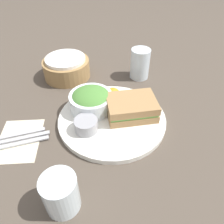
{
  "coord_description": "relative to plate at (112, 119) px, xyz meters",
  "views": [
    {
      "loc": [
        -0.03,
        -0.49,
        0.47
      ],
      "look_at": [
        0.0,
        0.0,
        0.04
      ],
      "focal_mm": 35.0,
      "sensor_mm": 36.0,
      "label": 1
    }
  ],
  "objects": [
    {
      "name": "water_glass",
      "position": [
        -0.12,
        -0.26,
        0.04
      ],
      "size": [
        0.08,
        0.08,
        0.09
      ],
      "primitive_type": "cylinder",
      "color": "silver",
      "rests_on": "ground_plane"
    },
    {
      "name": "orange_wedge",
      "position": [
        0.01,
        0.08,
        0.03
      ],
      "size": [
        0.05,
        0.05,
        0.05
      ],
      "primitive_type": "sphere",
      "color": "orange",
      "rests_on": "plate"
    },
    {
      "name": "ground_plane",
      "position": [
        0.0,
        0.0,
        -0.01
      ],
      "size": [
        4.0,
        4.0,
        0.0
      ],
      "primitive_type": "plane",
      "color": "#4C4238"
    },
    {
      "name": "salad_bowl",
      "position": [
        -0.06,
        0.05,
        0.04
      ],
      "size": [
        0.13,
        0.13,
        0.07
      ],
      "color": "white",
      "rests_on": "plate"
    },
    {
      "name": "fork",
      "position": [
        -0.26,
        -0.08,
        -0.0
      ],
      "size": [
        0.16,
        0.05,
        0.01
      ],
      "primitive_type": "cube",
      "rotation": [
        0.0,
        0.0,
        3.37
      ],
      "color": "#B2B2B7",
      "rests_on": "napkin"
    },
    {
      "name": "sandwich",
      "position": [
        0.06,
        0.01,
        0.04
      ],
      "size": [
        0.15,
        0.12,
        0.05
      ],
      "color": "#A37A4C",
      "rests_on": "plate"
    },
    {
      "name": "spoon",
      "position": [
        -0.27,
        -0.04,
        -0.0
      ],
      "size": [
        0.14,
        0.04,
        0.01
      ],
      "primitive_type": "cube",
      "rotation": [
        0.0,
        0.0,
        3.37
      ],
      "color": "#B2B2B7",
      "rests_on": "napkin"
    },
    {
      "name": "knife",
      "position": [
        -0.27,
        -0.06,
        -0.0
      ],
      "size": [
        0.17,
        0.05,
        0.01
      ],
      "primitive_type": "cube",
      "rotation": [
        0.0,
        0.0,
        3.37
      ],
      "color": "#B2B2B7",
      "rests_on": "napkin"
    },
    {
      "name": "plate",
      "position": [
        0.0,
        0.0,
        0.0
      ],
      "size": [
        0.33,
        0.33,
        0.02
      ],
      "primitive_type": "cylinder",
      "color": "white",
      "rests_on": "ground_plane"
    },
    {
      "name": "drink_glass",
      "position": [
        0.12,
        0.24,
        0.05
      ],
      "size": [
        0.07,
        0.07,
        0.11
      ],
      "primitive_type": "cylinder",
      "color": "silver",
      "rests_on": "ground_plane"
    },
    {
      "name": "napkin",
      "position": [
        -0.27,
        -0.06,
        -0.01
      ],
      "size": [
        0.12,
        0.16,
        0.0
      ],
      "primitive_type": "cube",
      "color": "beige",
      "rests_on": "ground_plane"
    },
    {
      "name": "dressing_cup",
      "position": [
        -0.08,
        -0.05,
        0.03
      ],
      "size": [
        0.07,
        0.07,
        0.04
      ],
      "primitive_type": "cylinder",
      "color": "#99999E",
      "rests_on": "plate"
    },
    {
      "name": "bread_basket",
      "position": [
        -0.16,
        0.27,
        0.03
      ],
      "size": [
        0.18,
        0.18,
        0.08
      ],
      "color": "#997547",
      "rests_on": "ground_plane"
    }
  ]
}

